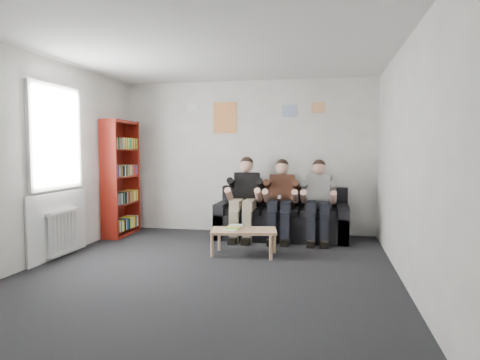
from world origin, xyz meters
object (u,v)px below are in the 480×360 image
Objects in this scene: coffee_table at (244,233)px; person_right at (318,201)px; bookshelf at (121,178)px; person_middle at (281,200)px; sofa at (282,220)px; person_left at (245,199)px.

coffee_table is 0.69× the size of person_right.
bookshelf is at bearing -168.83° from person_right.
person_middle is (0.40, 1.09, 0.34)m from coffee_table.
sofa is 2.38× the size of coffee_table.
person_middle is at bearing -6.34° from person_left.
bookshelf reaches higher than coffee_table.
bookshelf reaches higher than person_right.
bookshelf reaches higher than person_middle.
bookshelf is (-2.75, -0.31, 0.69)m from sofa.
bookshelf is at bearing -173.51° from sofa.
bookshelf is 3.37m from person_right.
person_right is (0.60, -0.20, 0.36)m from sofa.
person_middle is 0.60m from person_right.
coffee_table is 0.68× the size of person_middle.
sofa is at bearing 11.99° from person_left.
bookshelf is at bearing -176.36° from person_middle.
person_right is at bearing 0.15° from bookshelf.
coffee_table is 0.67× the size of person_left.
sofa is 2.85m from bookshelf.
person_right is (1.01, 1.10, 0.34)m from coffee_table.
bookshelf is 2.17m from person_left.
bookshelf is 1.50× the size of person_right.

